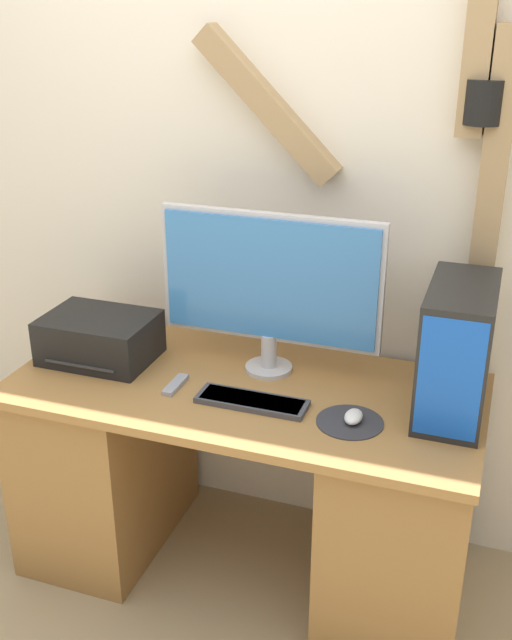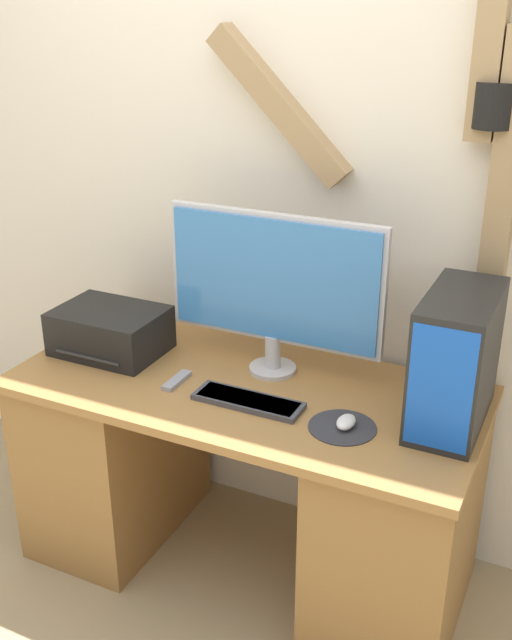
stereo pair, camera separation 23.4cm
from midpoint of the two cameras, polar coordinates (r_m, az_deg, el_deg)
ground_plane at (r=2.66m, az=-6.45°, el=-22.90°), size 12.00×12.00×0.00m
wall_back at (r=2.61m, az=-0.22°, el=10.95°), size 6.40×0.16×2.70m
desk at (r=2.65m, az=-3.45°, el=-11.89°), size 1.55×0.72×0.74m
monitor at (r=2.43m, az=-1.71°, el=2.79°), size 0.75×0.16×0.55m
keyboard at (r=2.35m, az=-3.18°, el=-6.27°), size 0.35×0.11×0.02m
mousepad at (r=2.26m, az=4.21°, el=-7.84°), size 0.20×0.20×0.00m
mouse at (r=2.25m, az=4.48°, el=-7.44°), size 0.05×0.09×0.03m
computer_tower at (r=2.28m, az=12.25°, el=-2.34°), size 0.20×0.41×0.41m
printer at (r=2.69m, az=-14.30°, el=-1.38°), size 0.38×0.28×0.16m
remote_control at (r=2.48m, az=-8.88°, el=-4.97°), size 0.04×0.14×0.02m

